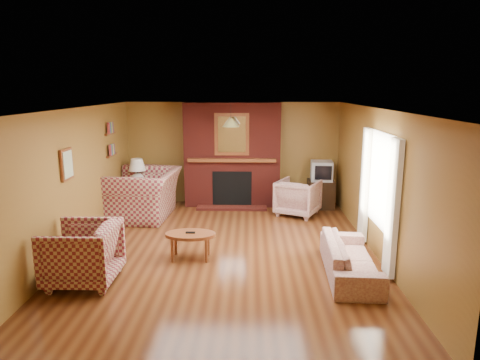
{
  "coord_description": "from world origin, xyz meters",
  "views": [
    {
      "loc": [
        0.41,
        -6.83,
        2.73
      ],
      "look_at": [
        0.23,
        0.6,
        1.12
      ],
      "focal_mm": 32.0,
      "sensor_mm": 36.0,
      "label": 1
    }
  ],
  "objects_px": {
    "tv_stand": "(321,194)",
    "crt_tv": "(322,171)",
    "side_table": "(139,198)",
    "fireplace": "(232,156)",
    "plaid_armchair": "(82,254)",
    "floral_sofa": "(350,258)",
    "plaid_loveseat": "(144,194)",
    "coffee_table": "(190,237)",
    "floral_armchair": "(298,197)",
    "table_lamp": "(137,171)"
  },
  "relations": [
    {
      "from": "plaid_loveseat",
      "to": "plaid_armchair",
      "type": "xyz_separation_m",
      "value": [
        -0.1,
        -3.19,
        -0.07
      ]
    },
    {
      "from": "plaid_loveseat",
      "to": "crt_tv",
      "type": "bearing_deg",
      "value": 105.62
    },
    {
      "from": "tv_stand",
      "to": "crt_tv",
      "type": "xyz_separation_m",
      "value": [
        0.0,
        -0.01,
        0.54
      ]
    },
    {
      "from": "plaid_armchair",
      "to": "table_lamp",
      "type": "relative_size",
      "value": 1.55
    },
    {
      "from": "plaid_armchair",
      "to": "floral_sofa",
      "type": "xyz_separation_m",
      "value": [
        3.85,
        0.36,
        -0.18
      ]
    },
    {
      "from": "plaid_armchair",
      "to": "side_table",
      "type": "xyz_separation_m",
      "value": [
        -0.15,
        3.68,
        -0.15
      ]
    },
    {
      "from": "fireplace",
      "to": "crt_tv",
      "type": "relative_size",
      "value": 4.64
    },
    {
      "from": "floral_armchair",
      "to": "crt_tv",
      "type": "relative_size",
      "value": 1.65
    },
    {
      "from": "tv_stand",
      "to": "crt_tv",
      "type": "relative_size",
      "value": 1.25
    },
    {
      "from": "plaid_armchair",
      "to": "floral_sofa",
      "type": "bearing_deg",
      "value": 95.05
    },
    {
      "from": "fireplace",
      "to": "crt_tv",
      "type": "distance_m",
      "value": 2.08
    },
    {
      "from": "crt_tv",
      "to": "plaid_armchair",
      "type": "bearing_deg",
      "value": -134.86
    },
    {
      "from": "floral_sofa",
      "to": "fireplace",
      "type": "bearing_deg",
      "value": 29.56
    },
    {
      "from": "plaid_loveseat",
      "to": "floral_sofa",
      "type": "distance_m",
      "value": 4.7
    },
    {
      "from": "side_table",
      "to": "crt_tv",
      "type": "height_order",
      "value": "crt_tv"
    },
    {
      "from": "plaid_loveseat",
      "to": "floral_sofa",
      "type": "xyz_separation_m",
      "value": [
        3.75,
        -2.83,
        -0.25
      ]
    },
    {
      "from": "crt_tv",
      "to": "tv_stand",
      "type": "bearing_deg",
      "value": 90.0
    },
    {
      "from": "plaid_armchair",
      "to": "tv_stand",
      "type": "relative_size",
      "value": 1.49
    },
    {
      "from": "fireplace",
      "to": "table_lamp",
      "type": "height_order",
      "value": "fireplace"
    },
    {
      "from": "fireplace",
      "to": "side_table",
      "type": "relative_size",
      "value": 4.23
    },
    {
      "from": "side_table",
      "to": "crt_tv",
      "type": "xyz_separation_m",
      "value": [
        4.15,
        0.34,
        0.58
      ]
    },
    {
      "from": "floral_armchair",
      "to": "table_lamp",
      "type": "bearing_deg",
      "value": 22.98
    },
    {
      "from": "plaid_armchair",
      "to": "coffee_table",
      "type": "height_order",
      "value": "plaid_armchair"
    },
    {
      "from": "plaid_loveseat",
      "to": "plaid_armchair",
      "type": "relative_size",
      "value": 1.62
    },
    {
      "from": "fireplace",
      "to": "plaid_armchair",
      "type": "height_order",
      "value": "fireplace"
    },
    {
      "from": "plaid_loveseat",
      "to": "coffee_table",
      "type": "xyz_separation_m",
      "value": [
        1.31,
        -2.27,
        -0.13
      ]
    },
    {
      "from": "side_table",
      "to": "floral_armchair",
      "type": "bearing_deg",
      "value": -3.93
    },
    {
      "from": "floral_sofa",
      "to": "tv_stand",
      "type": "distance_m",
      "value": 3.67
    },
    {
      "from": "fireplace",
      "to": "plaid_loveseat",
      "type": "relative_size",
      "value": 1.54
    },
    {
      "from": "plaid_loveseat",
      "to": "floral_armchair",
      "type": "height_order",
      "value": "plaid_loveseat"
    },
    {
      "from": "floral_armchair",
      "to": "crt_tv",
      "type": "xyz_separation_m",
      "value": [
        0.59,
        0.59,
        0.48
      ]
    },
    {
      "from": "crt_tv",
      "to": "side_table",
      "type": "bearing_deg",
      "value": -175.26
    },
    {
      "from": "plaid_armchair",
      "to": "crt_tv",
      "type": "height_order",
      "value": "crt_tv"
    },
    {
      "from": "crt_tv",
      "to": "table_lamp",
      "type": "bearing_deg",
      "value": -175.26
    },
    {
      "from": "tv_stand",
      "to": "crt_tv",
      "type": "distance_m",
      "value": 0.54
    },
    {
      "from": "plaid_armchair",
      "to": "side_table",
      "type": "relative_size",
      "value": 1.69
    },
    {
      "from": "plaid_armchair",
      "to": "floral_sofa",
      "type": "distance_m",
      "value": 3.87
    },
    {
      "from": "tv_stand",
      "to": "side_table",
      "type": "bearing_deg",
      "value": -173.51
    },
    {
      "from": "tv_stand",
      "to": "crt_tv",
      "type": "bearing_deg",
      "value": -88.33
    },
    {
      "from": "floral_armchair",
      "to": "tv_stand",
      "type": "height_order",
      "value": "floral_armchair"
    },
    {
      "from": "floral_sofa",
      "to": "crt_tv",
      "type": "height_order",
      "value": "crt_tv"
    },
    {
      "from": "coffee_table",
      "to": "plaid_armchair",
      "type": "bearing_deg",
      "value": -146.95
    },
    {
      "from": "plaid_loveseat",
      "to": "plaid_armchair",
      "type": "distance_m",
      "value": 3.19
    },
    {
      "from": "table_lamp",
      "to": "plaid_loveseat",
      "type": "bearing_deg",
      "value": -62.89
    },
    {
      "from": "coffee_table",
      "to": "tv_stand",
      "type": "bearing_deg",
      "value": 50.17
    },
    {
      "from": "table_lamp",
      "to": "coffee_table",
      "type": "bearing_deg",
      "value": -60.6
    },
    {
      "from": "floral_sofa",
      "to": "table_lamp",
      "type": "height_order",
      "value": "table_lamp"
    },
    {
      "from": "side_table",
      "to": "crt_tv",
      "type": "relative_size",
      "value": 1.1
    },
    {
      "from": "plaid_loveseat",
      "to": "coffee_table",
      "type": "relative_size",
      "value": 1.92
    },
    {
      "from": "floral_armchair",
      "to": "coffee_table",
      "type": "distance_m",
      "value": 3.22
    }
  ]
}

